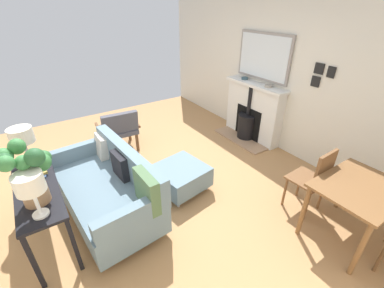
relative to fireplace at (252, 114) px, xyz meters
The scene contains 17 objects.
ground_plane 2.29m from the fireplace, ahead, with size 4.86×6.35×0.01m, color #A87A4C.
wall_left 0.89m from the fireplace, 127.86° to the left, with size 0.12×6.35×2.62m, color beige.
fireplace is the anchor object (origin of this frame).
mirror_over_mantel 1.07m from the fireplace, behind, with size 0.04×1.15×0.80m.
mantel_bowl_near 0.70m from the fireplace, 95.18° to the right, with size 0.13×0.13×0.04m.
mantel_bowl_far 0.69m from the fireplace, 95.65° to the left, with size 0.13×0.13×0.04m.
sofa 3.02m from the fireplace, 10.00° to the left, with size 0.99×1.77×0.85m.
ottoman 2.12m from the fireplace, 17.84° to the left, with size 0.76×0.75×0.38m.
armchair_accent 2.50m from the fireplace, 20.91° to the right, with size 0.72×0.64×0.80m.
console_table 3.74m from the fireplace, ahead, with size 0.41×1.37×0.73m.
table_lamp_near_end 3.74m from the fireplace, ahead, with size 0.26×0.26×0.45m.
table_lamp_far_end 3.89m from the fireplace, 15.68° to the left, with size 0.24×0.24×0.44m.
potted_plant 3.83m from the fireplace, 12.63° to the left, with size 0.43×0.43×0.62m.
book_stack 3.73m from the fireplace, ahead, with size 0.30×0.22×0.05m.
dining_table 2.57m from the fireplace, 70.12° to the left, with size 0.91×0.72×0.73m.
dining_chair_near_fireplace 2.11m from the fireplace, 65.68° to the left, with size 0.42×0.42×0.92m.
photo_gallery_row 1.50m from the fireplace, 96.80° to the left, with size 0.02×0.32×0.35m.
Camera 1 is at (1.28, 2.93, 2.41)m, focal length 23.90 mm.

